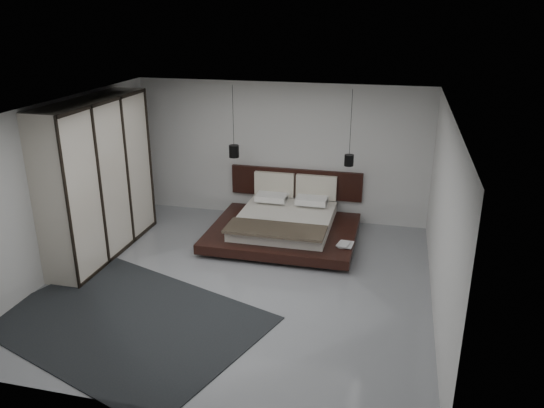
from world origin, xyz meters
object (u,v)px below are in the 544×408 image
(pendant_left, at_px, (234,151))
(pendant_right, at_px, (349,160))
(wardrobe, at_px, (98,179))
(lattice_screen, at_px, (136,154))
(rug, at_px, (127,321))
(bed, at_px, (285,224))

(pendant_left, relative_size, pendant_right, 0.99)
(wardrobe, bearing_deg, lattice_screen, 97.61)
(lattice_screen, xyz_separation_m, rug, (1.75, -3.93, -1.29))
(pendant_left, relative_size, wardrobe, 0.50)
(pendant_right, bearing_deg, lattice_screen, 178.48)
(bed, distance_m, pendant_right, 1.71)
(lattice_screen, height_order, bed, lattice_screen)
(pendant_left, relative_size, rug, 0.38)
(pendant_left, xyz_separation_m, wardrobe, (-1.92, -1.76, -0.16))
(rug, bearing_deg, pendant_left, 83.66)
(lattice_screen, relative_size, wardrobe, 0.93)
(wardrobe, distance_m, rug, 2.88)
(pendant_left, bearing_deg, pendant_right, -0.00)
(pendant_left, distance_m, rug, 4.13)
(lattice_screen, xyz_separation_m, pendant_right, (4.41, -0.12, 0.20))
(lattice_screen, bearing_deg, bed, -9.32)
(bed, bearing_deg, lattice_screen, 170.68)
(bed, bearing_deg, rug, -114.44)
(bed, height_order, wardrobe, wardrobe)
(pendant_left, height_order, rug, pendant_left)
(lattice_screen, height_order, pendant_left, pendant_left)
(lattice_screen, relative_size, rug, 0.72)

